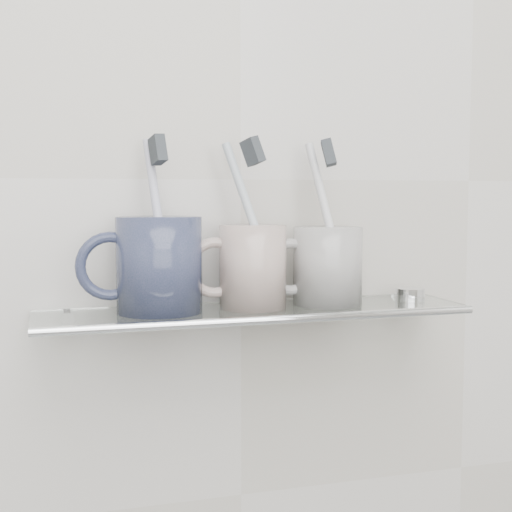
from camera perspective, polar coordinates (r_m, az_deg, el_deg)
name	(u,v)px	position (r m, az deg, el deg)	size (l,w,h in m)	color
wall_back	(241,180)	(0.88, -1.23, 6.14)	(2.50, 2.50, 0.00)	beige
shelf_glass	(255,312)	(0.83, -0.08, -4.48)	(0.50, 0.12, 0.01)	silver
shelf_rail	(270,320)	(0.78, 1.09, -5.13)	(0.01, 0.01, 0.50)	silver
bracket_left	(67,323)	(0.85, -14.86, -5.23)	(0.02, 0.02, 0.03)	silver
bracket_right	(399,307)	(0.95, 11.34, -4.00)	(0.02, 0.02, 0.03)	silver
mug_left	(159,265)	(0.80, -7.75, -0.70)	(0.10, 0.10, 0.11)	#1A2439
mug_left_handle	(110,266)	(0.80, -11.58, -0.80)	(0.08, 0.08, 0.01)	#1A2439
toothbrush_left	(159,222)	(0.80, -7.79, 2.69)	(0.01, 0.01, 0.19)	silver
bristles_left	(158,150)	(0.80, -7.86, 8.42)	(0.01, 0.02, 0.03)	#2D3237
mug_center	(253,267)	(0.83, -0.26, -0.85)	(0.08, 0.08, 0.10)	silver
mug_center_handle	(215,268)	(0.82, -3.30, -0.94)	(0.07, 0.07, 0.01)	silver
toothbrush_center	(253,221)	(0.82, -0.26, 2.80)	(0.01, 0.01, 0.19)	#ACC1CC
bristles_center	(253,151)	(0.82, -0.26, 8.37)	(0.01, 0.02, 0.03)	#2D3237
mug_right	(328,266)	(0.86, 5.75, -0.79)	(0.08, 0.08, 0.09)	white
mug_right_handle	(290,267)	(0.84, 2.77, -0.88)	(0.07, 0.07, 0.01)	white
toothbrush_right	(328,220)	(0.85, 5.78, 2.86)	(0.01, 0.01, 0.19)	silver
bristles_right	(329,153)	(0.85, 5.83, 8.22)	(0.01, 0.02, 0.03)	#2D3237
chrome_cap	(410,294)	(0.91, 12.22, -3.00)	(0.04, 0.04, 0.02)	silver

